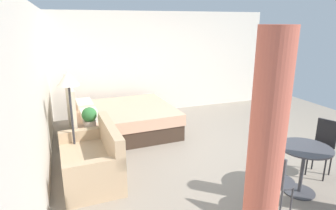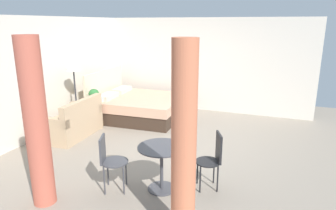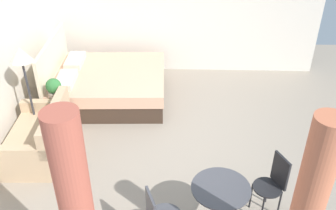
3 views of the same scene
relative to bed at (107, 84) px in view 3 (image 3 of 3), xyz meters
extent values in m
cube|color=gray|center=(-1.47, -1.47, -0.32)|extent=(8.68, 8.84, 0.02)
cube|color=silver|center=(1.37, -1.47, 0.99)|extent=(0.12, 5.84, 2.60)
cube|color=#38281E|center=(0.00, -0.08, -0.15)|extent=(1.96, 2.13, 0.33)
cube|color=tan|center=(0.00, -0.08, 0.13)|extent=(2.00, 2.18, 0.23)
cube|color=beige|center=(-0.04, 0.98, 0.30)|extent=(1.93, 0.14, 1.22)
cube|color=beige|center=(-0.44, 0.65, 0.31)|extent=(0.69, 0.35, 0.12)
cube|color=beige|center=(0.38, 0.69, 0.31)|extent=(0.69, 0.35, 0.12)
cube|color=tan|center=(-1.77, 0.80, -0.10)|extent=(1.41, 0.86, 0.41)
cube|color=tan|center=(-1.75, 0.47, 0.32)|extent=(1.39, 0.19, 0.44)
cube|color=tan|center=(-1.15, 0.83, 0.20)|extent=(0.17, 0.82, 0.19)
cube|color=tan|center=(-2.39, 0.78, 0.20)|extent=(0.17, 0.82, 0.19)
cube|color=#473323|center=(-0.86, 0.65, -0.04)|extent=(0.50, 0.35, 0.55)
cylinder|color=tan|center=(-0.96, 0.70, 0.30)|extent=(0.22, 0.22, 0.13)
sphere|color=#2D6B33|center=(-0.96, 0.70, 0.48)|extent=(0.26, 0.26, 0.26)
cylinder|color=silver|center=(-0.74, 0.61, 0.32)|extent=(0.11, 0.11, 0.16)
cylinder|color=#2D2D33|center=(-1.28, 0.99, -0.30)|extent=(0.29, 0.29, 0.02)
cylinder|color=#2D2D33|center=(-1.28, 0.99, 0.40)|extent=(0.04, 0.04, 1.37)
cone|color=beige|center=(-1.28, 0.99, 1.19)|extent=(0.34, 0.34, 0.22)
cylinder|color=#3F3F44|center=(-3.16, -1.95, 0.03)|extent=(0.05, 0.05, 0.68)
cylinder|color=#3F3F44|center=(-3.16, -1.95, 0.38)|extent=(0.71, 0.71, 0.02)
cylinder|color=black|center=(-2.81, -2.41, -0.10)|extent=(0.02, 0.02, 0.42)
cylinder|color=black|center=(-3.04, -2.52, -0.10)|extent=(0.02, 0.02, 0.42)
cylinder|color=black|center=(-2.70, -2.65, -0.10)|extent=(0.02, 0.02, 0.42)
cylinder|color=black|center=(-2.94, -2.76, -0.10)|extent=(0.02, 0.02, 0.42)
cylinder|color=black|center=(-2.87, -2.58, 0.12)|extent=(0.49, 0.49, 0.02)
cube|color=black|center=(-2.80, -2.73, 0.35)|extent=(0.28, 0.15, 0.44)
cube|color=#3F3F44|center=(-3.47, -1.14, 0.35)|extent=(0.31, 0.15, 0.39)
camera|label=1|loc=(-5.90, 1.04, 2.03)|focal=30.87mm
camera|label=2|loc=(-6.97, -3.49, 2.15)|focal=32.25mm
camera|label=3|loc=(-6.36, -1.43, 3.55)|focal=39.72mm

